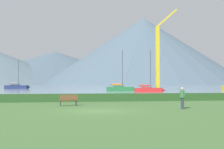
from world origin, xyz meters
TOP-DOWN VIEW (x-y plane):
  - ground_plane at (0.00, 0.00)m, footprint 1000.00×1000.00m
  - harbor_water at (0.00, 137.00)m, footprint 320.00×246.00m
  - hedge_line at (0.00, 11.00)m, footprint 80.00×1.20m
  - sailboat_slip_2 at (15.18, 40.31)m, footprint 6.71×2.93m
  - sailboat_slip_3 at (11.16, 50.73)m, footprint 7.50×2.45m
  - sailboat_slip_5 at (-17.65, 82.66)m, footprint 8.64×3.50m
  - park_bench_near_path at (-1.97, 5.19)m, footprint 1.57×0.63m
  - person_seated_viewer at (6.46, 0.52)m, footprint 0.36×0.56m
  - dock_crane at (19.49, 47.38)m, footprint 5.88×2.00m
  - distant_hill_west_ridge at (84.49, 304.68)m, footprint 219.48×219.48m
  - distant_hill_central_peak at (156.11, 392.47)m, footprint 231.13×231.13m
  - distant_hill_east_ridge at (-14.71, 418.96)m, footprint 296.76×296.76m

SIDE VIEW (x-z plane):
  - ground_plane at x=0.00m, z-range 0.00..0.00m
  - harbor_water at x=0.00m, z-range 0.00..0.00m
  - hedge_line at x=0.00m, z-range 0.00..0.82m
  - park_bench_near_path at x=-1.97m, z-range 0.05..1.00m
  - sailboat_slip_2 at x=15.18m, z-range -3.82..4.93m
  - sailboat_slip_3 at x=11.16m, z-range -4.32..5.57m
  - sailboat_slip_5 at x=-17.65m, z-range -4.08..5.47m
  - person_seated_viewer at x=6.46m, z-range 0.15..1.80m
  - dock_crane at x=19.49m, z-range -3.02..16.58m
  - distant_hill_central_peak at x=156.11m, z-range 0.00..36.86m
  - distant_hill_east_ridge at x=-14.71m, z-range 0.00..46.31m
  - distant_hill_west_ridge at x=84.49m, z-range 0.00..73.87m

